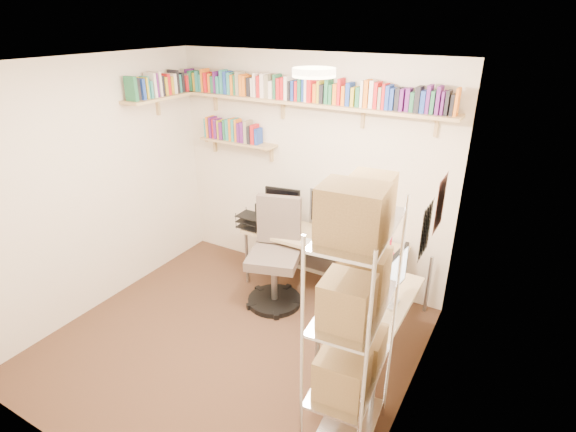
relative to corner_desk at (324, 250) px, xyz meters
The scene contains 6 objects.
ground 1.26m from the corner_desk, 116.37° to the right, with size 3.20×3.20×0.00m, color #44281D.
room_shell 1.39m from the corner_desk, 116.18° to the right, with size 3.24×3.04×2.52m.
wall_shelves 1.67m from the corner_desk, 159.51° to the left, with size 3.12×1.09×0.80m.
corner_desk is the anchor object (origin of this frame).
office_chair 0.54m from the corner_desk, 163.02° to the right, with size 0.63×0.64×1.14m.
wire_rack 1.82m from the corner_desk, 58.96° to the right, with size 0.45×0.82×2.04m.
Camera 1 is at (2.13, -2.66, 2.81)m, focal length 28.00 mm.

